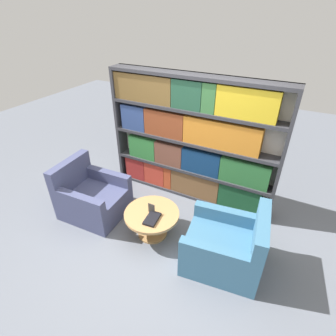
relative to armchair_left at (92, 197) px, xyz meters
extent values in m
plane|color=slate|center=(1.19, -0.12, -0.29)|extent=(14.00, 14.00, 0.00)
cube|color=silver|center=(1.19, 1.30, 0.75)|extent=(2.79, 0.05, 2.08)
cube|color=#333338|center=(-0.18, 1.17, 0.75)|extent=(0.05, 0.30, 2.08)
cube|color=#333338|center=(2.56, 1.17, 0.75)|extent=(0.05, 0.30, 2.08)
cube|color=#333338|center=(1.19, 1.17, -0.27)|extent=(2.69, 0.30, 0.05)
cube|color=#333338|center=(1.19, 1.17, 0.23)|extent=(2.69, 0.30, 0.05)
cube|color=#333338|center=(1.19, 1.17, 0.75)|extent=(2.69, 0.30, 0.05)
cube|color=#333338|center=(1.19, 1.17, 1.27)|extent=(2.69, 0.30, 0.05)
cube|color=#333338|center=(1.19, 1.17, 1.76)|extent=(2.69, 0.30, 0.05)
cube|color=maroon|center=(0.12, 1.15, -0.03)|extent=(0.40, 0.20, 0.42)
cube|color=#B73727|center=(0.53, 1.15, -0.03)|extent=(0.40, 0.20, 0.42)
cube|color=#B24221|center=(0.81, 1.15, -0.03)|extent=(0.14, 0.20, 0.42)
cube|color=brown|center=(1.31, 1.15, -0.03)|extent=(0.86, 0.20, 0.42)
cube|color=#184728|center=(2.08, 1.15, -0.03)|extent=(0.67, 0.20, 0.42)
cube|color=#2F7637|center=(0.29, 1.15, 0.45)|extent=(0.52, 0.20, 0.40)
cube|color=brown|center=(0.81, 1.15, 0.45)|extent=(0.50, 0.20, 0.40)
cube|color=navy|center=(1.39, 1.15, 0.45)|extent=(0.64, 0.20, 0.40)
cube|color=#2B6934|center=(2.09, 1.15, 0.45)|extent=(0.74, 0.20, 0.40)
cube|color=navy|center=(0.15, 1.15, 0.98)|extent=(0.45, 0.20, 0.42)
cube|color=brown|center=(0.73, 1.15, 0.98)|extent=(0.69, 0.20, 0.42)
cube|color=orange|center=(1.67, 1.15, 0.98)|extent=(1.16, 0.20, 0.42)
cube|color=brown|center=(0.36, 1.15, 1.50)|extent=(1.01, 0.20, 0.42)
cube|color=#214C35|center=(1.11, 1.15, 1.50)|extent=(0.47, 0.20, 0.42)
cube|color=#356A38|center=(1.45, 1.15, 1.50)|extent=(0.20, 0.20, 0.42)
cube|color=gold|center=(1.96, 1.15, 1.50)|extent=(0.82, 0.20, 0.42)
cube|color=#42476B|center=(0.05, 0.00, -0.09)|extent=(0.97, 0.85, 0.41)
cube|color=#42476B|center=(-0.35, -0.02, 0.35)|extent=(0.18, 0.82, 0.47)
cube|color=#42476B|center=(0.13, -0.34, 0.22)|extent=(0.80, 0.16, 0.19)
cube|color=#42476B|center=(0.10, 0.35, 0.22)|extent=(0.80, 0.16, 0.19)
cube|color=#386684|center=(2.16, 0.00, -0.09)|extent=(1.03, 0.92, 0.41)
cube|color=#386684|center=(2.55, 0.05, 0.35)|extent=(0.24, 0.82, 0.47)
cube|color=#386684|center=(2.04, 0.34, 0.22)|extent=(0.81, 0.22, 0.19)
cube|color=#386684|center=(2.13, -0.35, 0.22)|extent=(0.81, 0.22, 0.19)
cylinder|color=#AD7F4C|center=(1.10, 0.02, -0.11)|extent=(0.14, 0.14, 0.37)
cylinder|color=#AD7F4C|center=(1.10, 0.02, -0.28)|extent=(0.43, 0.43, 0.03)
cylinder|color=#AD7F4C|center=(1.10, 0.02, 0.10)|extent=(0.78, 0.78, 0.04)
cube|color=black|center=(1.10, 0.02, 0.12)|extent=(0.06, 0.06, 0.01)
cube|color=#2D2D2D|center=(1.10, 0.02, 0.19)|extent=(0.10, 0.01, 0.15)
cube|color=black|center=(1.18, -0.10, 0.13)|extent=(0.19, 0.29, 0.03)
camera|label=1|loc=(2.59, -2.35, 2.62)|focal=28.00mm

